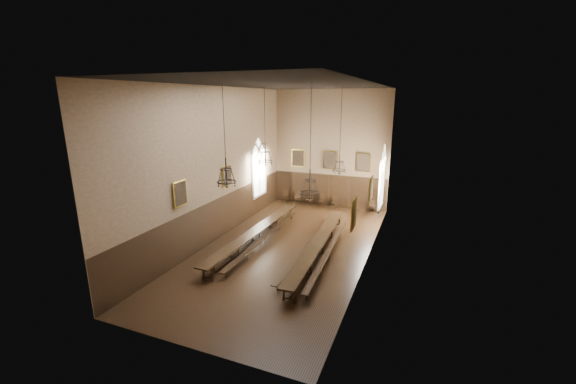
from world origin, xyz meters
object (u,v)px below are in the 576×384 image
Objects in this scene: bench_left_inner at (265,238)px; chair_3 at (322,203)px; table_right at (318,248)px; table_left at (256,236)px; chair_2 at (309,202)px; chair_1 at (298,200)px; chair_0 at (285,199)px; chandelier_front_left at (226,176)px; bench_left_outer at (250,237)px; chair_4 at (334,204)px; chandelier_back_left at (265,157)px; bench_right_outer at (330,248)px; chandelier_back_right at (339,164)px; bench_right_inner at (311,246)px; chandelier_front_right at (310,186)px; chair_7 at (372,209)px.

bench_left_inner is 8.32m from chair_3.
table_left is at bearing 176.02° from table_right.
bench_left_inner is 8.30m from chair_2.
chair_1 is at bearing -176.02° from chair_3.
chair_2 is at bearing 1.25° from chair_0.
chandelier_front_left reaches higher than chair_0.
table_right is 4.45m from bench_left_outer.
chair_4 reaches higher than table_right.
chair_4 is 8.33m from chandelier_back_left.
chair_0 is 3.17m from chair_3.
chair_0 is (-2.09, 8.24, 0.02)m from bench_left_inner.
bench_right_outer is 4.96m from chandelier_back_right.
chair_4 is at bearing 95.40° from bench_right_inner.
chandelier_back_right is (5.80, -5.79, 4.29)m from chair_0.
chandelier_back_right is at bearing 96.12° from bench_right_outer.
chair_1 is 0.20× the size of chandelier_front_left.
chair_4 is 0.19× the size of chandelier_front_left.
chandelier_back_left is at bearing 134.13° from chandelier_front_right.
chair_4 is (-0.79, 8.31, -0.01)m from bench_right_inner.
bench_left_outer is 0.92× the size of bench_left_inner.
bench_left_inner is 8.33m from chair_1.
chair_7 reaches higher than bench_left_inner.
chandelier_back_right is (-0.27, 2.48, 4.29)m from bench_right_outer.
chair_0 is (-1.59, 8.42, -0.11)m from table_left.
bench_right_inner is at bearing 43.55° from chandelier_front_left.
bench_left_inner is 2.85m from bench_right_inner.
chandelier_back_left is 4.57m from chandelier_back_right.
chair_0 is at bearing 100.69° from table_left.
bench_left_outer is 8.33m from chair_0.
bench_right_inner is 8.35m from chair_4.
table_left is at bearing -160.65° from bench_left_inner.
chair_4 reaches higher than bench_left_inner.
table_right is at bearing -144.35° from bench_right_outer.
bench_right_inner is at bearing -114.36° from chair_7.
chandelier_back_left is (-2.87, -6.35, 4.56)m from chair_4.
bench_right_inner is at bearing -109.25° from chandelier_back_right.
chair_3 is (1.08, 8.25, 0.02)m from bench_left_inner.
chair_2 is 0.95× the size of chair_3.
bench_right_outer reaches higher than bench_right_inner.
chair_0 is at bearing 117.52° from chandelier_front_right.
bench_left_inner is (0.50, 0.18, -0.14)m from table_left.
bench_right_inner is at bearing -179.04° from bench_right_outer.
chandelier_front_left is at bearing -125.42° from chair_7.
chair_7 is at bearing 17.80° from chair_2.
chandelier_front_right is at bearing -74.41° from bench_right_inner.
bench_left_outer is at bearing 179.94° from bench_right_outer.
chair_3 reaches higher than table_left.
bench_right_outer is (5.01, -0.01, 0.05)m from bench_left_outer.
table_right is 10.28m from chair_0.
chair_1 is at bearing 96.66° from bench_left_inner.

